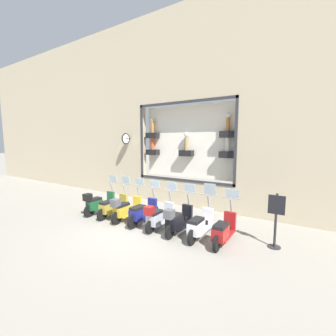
% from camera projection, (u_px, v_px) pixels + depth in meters
% --- Properties ---
extents(ground_plane, '(120.00, 120.00, 0.00)m').
position_uv_depth(ground_plane, '(137.00, 229.00, 7.90)').
color(ground_plane, gray).
extents(building_facade, '(1.21, 36.00, 9.11)m').
position_uv_depth(building_facade, '(185.00, 107.00, 10.37)').
color(building_facade, tan).
rests_on(building_facade, ground_plane).
extents(scooter_red_0, '(1.79, 0.61, 1.55)m').
position_uv_depth(scooter_red_0, '(223.00, 230.00, 6.74)').
color(scooter_red_0, black).
rests_on(scooter_red_0, ground_plane).
extents(scooter_white_1, '(1.80, 0.61, 1.64)m').
position_uv_depth(scooter_white_1, '(200.00, 225.00, 7.15)').
color(scooter_white_1, black).
rests_on(scooter_white_1, ground_plane).
extents(scooter_black_2, '(1.80, 0.60, 1.56)m').
position_uv_depth(scooter_black_2, '(178.00, 220.00, 7.50)').
color(scooter_black_2, black).
rests_on(scooter_black_2, ground_plane).
extents(scooter_silver_3, '(1.79, 0.60, 1.56)m').
position_uv_depth(scooter_silver_3, '(158.00, 216.00, 7.91)').
color(scooter_silver_3, black).
rests_on(scooter_silver_3, ground_plane).
extents(scooter_navy_4, '(1.81, 0.61, 1.56)m').
position_uv_depth(scooter_navy_4, '(142.00, 212.00, 8.38)').
color(scooter_navy_4, black).
rests_on(scooter_navy_4, ground_plane).
extents(scooter_yellow_5, '(1.80, 0.60, 1.56)m').
position_uv_depth(scooter_yellow_5, '(126.00, 209.00, 8.73)').
color(scooter_yellow_5, black).
rests_on(scooter_yellow_5, ground_plane).
extents(scooter_olive_6, '(1.80, 0.61, 1.58)m').
position_uv_depth(scooter_olive_6, '(113.00, 206.00, 9.19)').
color(scooter_olive_6, black).
rests_on(scooter_olive_6, ground_plane).
extents(scooter_green_7, '(1.80, 0.61, 1.56)m').
position_uv_depth(scooter_green_7, '(98.00, 203.00, 9.54)').
color(scooter_green_7, black).
rests_on(scooter_green_7, ground_plane).
extents(shop_sign_post, '(0.36, 0.45, 1.61)m').
position_uv_depth(shop_sign_post, '(276.00, 219.00, 6.46)').
color(shop_sign_post, '#232326').
rests_on(shop_sign_post, ground_plane).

